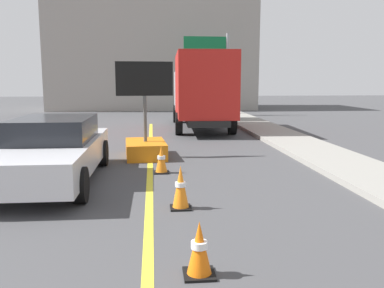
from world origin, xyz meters
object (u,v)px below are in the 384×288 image
Objects in this scene: box_truck at (201,89)px; traffic_cone_mid_lane at (199,249)px; arrow_board_trailer at (145,140)px; traffic_cone_far_lane at (181,188)px; traffic_cone_curbside at (161,160)px; pickup_car at (53,150)px; highway_guide_sign at (215,60)px.

traffic_cone_mid_lane is at bearing -96.86° from box_truck.
arrow_board_trailer is at bearing -109.69° from box_truck.
traffic_cone_far_lane reaches higher than traffic_cone_curbside.
traffic_cone_far_lane is at bearing -40.02° from pickup_car.
pickup_car is at bearing -166.13° from traffic_cone_curbside.
pickup_car is (-1.95, -2.71, 0.22)m from arrow_board_trailer.
traffic_cone_mid_lane is 5.27m from traffic_cone_curbside.
arrow_board_trailer is 0.54× the size of highway_guide_sign.
traffic_cone_mid_lane is (-3.35, -21.14, -3.11)m from highway_guide_sign.
highway_guide_sign is (4.07, 13.75, 2.94)m from arrow_board_trailer.
highway_guide_sign reaches higher than traffic_cone_far_lane.
traffic_cone_mid_lane is (2.66, -4.68, -0.38)m from pickup_car.
traffic_cone_far_lane is (0.67, -4.92, -0.11)m from arrow_board_trailer.
arrow_board_trailer is at bearing 97.80° from traffic_cone_far_lane.
traffic_cone_curbside is at bearing 93.36° from traffic_cone_mid_lane.
pickup_car is 7.81× the size of traffic_cone_mid_lane.
arrow_board_trailer is 0.35× the size of box_truck.
pickup_car is at bearing -125.68° from arrow_board_trailer.
arrow_board_trailer is 3.59× the size of traffic_cone_far_lane.
highway_guide_sign is 21.63m from traffic_cone_mid_lane.
box_truck is at bearing 83.14° from traffic_cone_mid_lane.
box_truck is 10.31× the size of traffic_cone_far_lane.
traffic_cone_far_lane is (-1.74, -11.66, -1.42)m from box_truck.
arrow_board_trailer is 0.54× the size of pickup_car.
traffic_cone_far_lane is (-3.39, -18.66, -3.05)m from highway_guide_sign.
pickup_car reaches higher than traffic_cone_mid_lane.
traffic_cone_far_lane is at bearing -100.30° from highway_guide_sign.
pickup_car is 2.45m from traffic_cone_curbside.
traffic_cone_mid_lane is (0.71, -7.39, -0.17)m from arrow_board_trailer.
box_truck is 7.38m from highway_guide_sign.
box_truck is 12.16× the size of traffic_cone_mid_lane.
box_truck is at bearing 70.31° from arrow_board_trailer.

